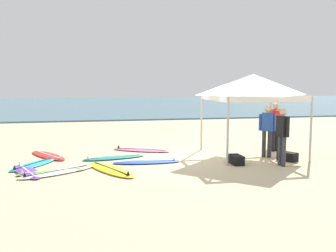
{
  "coord_description": "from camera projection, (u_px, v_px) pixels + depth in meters",
  "views": [
    {
      "loc": [
        -3.08,
        -12.11,
        2.48
      ],
      "look_at": [
        -0.47,
        0.58,
        1.0
      ],
      "focal_mm": 41.21,
      "sensor_mm": 36.0,
      "label": 1
    }
  ],
  "objects": [
    {
      "name": "ground_plane",
      "position": [
        186.0,
        158.0,
        12.68
      ],
      "size": [
        80.0,
        80.0,
        0.0
      ],
      "primitive_type": "plane",
      "color": "beige"
    },
    {
      "name": "sea",
      "position": [
        118.0,
        104.0,
        42.35
      ],
      "size": [
        80.0,
        36.0,
        0.1
      ],
      "primitive_type": "cube",
      "color": "teal",
      "rests_on": "ground"
    },
    {
      "name": "canopy_tent",
      "position": [
        253.0,
        85.0,
        12.87
      ],
      "size": [
        2.85,
        2.85,
        2.75
      ],
      "color": "#B7B7BC",
      "rests_on": "ground"
    },
    {
      "name": "surfboard_white",
      "position": [
        57.0,
        172.0,
        10.54
      ],
      "size": [
        2.24,
        1.77,
        0.19
      ],
      "color": "white",
      "rests_on": "ground"
    },
    {
      "name": "surfboard_red",
      "position": [
        48.0,
        155.0,
        12.89
      ],
      "size": [
        1.6,
        2.2,
        0.19
      ],
      "color": "red",
      "rests_on": "ground"
    },
    {
      "name": "surfboard_teal",
      "position": [
        114.0,
        157.0,
        12.55
      ],
      "size": [
        2.16,
        1.02,
        0.19
      ],
      "color": "#19847F",
      "rests_on": "ground"
    },
    {
      "name": "surfboard_blue",
      "position": [
        147.0,
        162.0,
        11.87
      ],
      "size": [
        2.12,
        0.65,
        0.19
      ],
      "color": "blue",
      "rests_on": "ground"
    },
    {
      "name": "surfboard_pink",
      "position": [
        141.0,
        150.0,
        13.93
      ],
      "size": [
        2.17,
        1.51,
        0.19
      ],
      "color": "pink",
      "rests_on": "ground"
    },
    {
      "name": "surfboard_cyan",
      "position": [
        34.0,
        164.0,
        11.49
      ],
      "size": [
        1.49,
        2.0,
        0.19
      ],
      "color": "#23B2CC",
      "rests_on": "ground"
    },
    {
      "name": "surfboard_purple",
      "position": [
        27.0,
        171.0,
        10.59
      ],
      "size": [
        1.26,
        2.06,
        0.19
      ],
      "color": "purple",
      "rests_on": "ground"
    },
    {
      "name": "surfboard_yellow",
      "position": [
        111.0,
        169.0,
        10.82
      ],
      "size": [
        1.57,
        2.41,
        0.19
      ],
      "color": "yellow",
      "rests_on": "ground"
    },
    {
      "name": "surfboard_lime",
      "position": [
        52.0,
        172.0,
        10.53
      ],
      "size": [
        1.94,
        0.93,
        0.19
      ],
      "color": "#7AD12D",
      "rests_on": "ground"
    },
    {
      "name": "person_blue",
      "position": [
        267.0,
        128.0,
        12.66
      ],
      "size": [
        0.51,
        0.34,
        1.71
      ],
      "color": "#2D2D33",
      "rests_on": "ground"
    },
    {
      "name": "person_black",
      "position": [
        283.0,
        133.0,
        11.36
      ],
      "size": [
        0.26,
        0.55,
        1.71
      ],
      "color": "#383842",
      "rests_on": "ground"
    },
    {
      "name": "person_green",
      "position": [
        275.0,
        122.0,
        14.41
      ],
      "size": [
        0.53,
        0.32,
        1.71
      ],
      "color": "black",
      "rests_on": "ground"
    },
    {
      "name": "person_red",
      "position": [
        275.0,
        124.0,
        13.78
      ],
      "size": [
        0.51,
        0.35,
        1.71
      ],
      "color": "black",
      "rests_on": "ground"
    },
    {
      "name": "gear_bag_near_tent",
      "position": [
        287.0,
        156.0,
        12.18
      ],
      "size": [
        0.56,
        0.68,
        0.28
      ],
      "primitive_type": "cube",
      "rotation": [
        0.0,
        0.0,
        2.05
      ],
      "color": "black",
      "rests_on": "ground"
    },
    {
      "name": "gear_bag_by_pole",
      "position": [
        236.0,
        160.0,
        11.68
      ],
      "size": [
        0.32,
        0.6,
        0.28
      ],
      "primitive_type": "cube",
      "rotation": [
        0.0,
        0.0,
        1.57
      ],
      "color": "black",
      "rests_on": "ground"
    }
  ]
}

